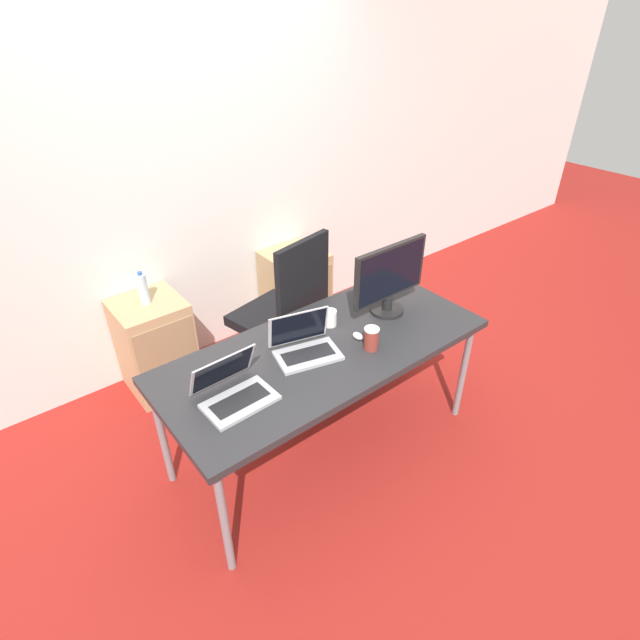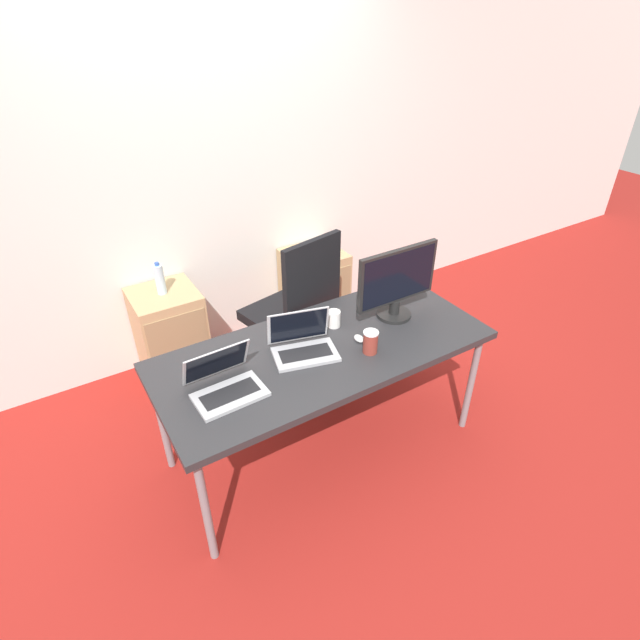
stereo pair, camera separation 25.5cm
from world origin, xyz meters
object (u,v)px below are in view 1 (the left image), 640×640
Objects in this scene: coffee_cup_white at (330,318)px; laptop_left at (305,346)px; cabinet_right at (296,292)px; water_bottle at (143,289)px; laptop_right at (234,391)px; mouse at (358,336)px; office_chair at (283,328)px; cabinet_left at (156,346)px; monitor at (389,278)px; coffee_cup_brown at (371,338)px.

laptop_left is at bearing -156.12° from coffee_cup_white.
water_bottle is at bearing 179.89° from cabinet_right.
laptop_right reaches higher than mouse.
cabinet_right is at bearing 46.51° from office_chair.
laptop_left reaches higher than coffee_cup_white.
mouse is (0.77, 0.00, -0.03)m from laptop_right.
cabinet_left is 1.28× the size of monitor.
laptop_left is 2.92× the size of coffee_cup_brown.
monitor is 7.48× the size of mouse.
coffee_cup_brown is at bearing -94.66° from mouse.
water_bottle is at bearing 133.52° from monitor.
water_bottle is 2.32× the size of coffee_cup_white.
mouse is (0.30, -0.08, -0.03)m from laptop_left.
monitor is 5.44× the size of coffee_cup_white.
coffee_cup_brown is at bearing -109.02° from cabinet_right.
coffee_cup_brown is (-0.45, -1.30, 0.46)m from cabinet_right.
laptop_left is 0.71× the size of monitor.
monitor reaches higher than laptop_left.
cabinet_right is 5.26× the size of coffee_cup_brown.
cabinet_right is at bearing 64.56° from coffee_cup_white.
cabinet_left is 3.01× the size of water_bottle.
cabinet_right is at bearing 44.60° from laptop_right.
coffee_cup_white is 0.31m from coffee_cup_brown.
mouse is (0.01, -0.71, 0.32)m from office_chair.
cabinet_right is (1.16, 0.00, 0.00)m from cabinet_left.
laptop_right is at bearing -136.61° from office_chair.
laptop_left is (-0.29, -0.64, 0.35)m from office_chair.
coffee_cup_brown is (0.76, -0.11, 0.02)m from laptop_right.
water_bottle is 1.52m from monitor.
coffee_cup_brown is (0.71, -1.30, 0.46)m from cabinet_left.
cabinet_right is at bearing 56.29° from laptop_left.
office_chair is at bearing 87.69° from coffee_cup_white.
office_chair is 0.86m from cabinet_left.
office_chair is 16.06× the size of mouse.
cabinet_left is 1.29m from coffee_cup_white.
office_chair reaches higher than water_bottle.
mouse reaches higher than cabinet_right.
monitor is 0.42m from coffee_cup_brown.
laptop_left is at bearing -114.54° from office_chair.
laptop_left is 0.47m from laptop_right.
cabinet_right is 1.75m from laptop_right.
laptop_left is at bearing -123.71° from cabinet_right.
laptop_right is at bearing 171.77° from coffee_cup_brown.
laptop_left is 5.32× the size of mouse.
cabinet_left is 2.00× the size of laptop_right.
office_chair reaches higher than laptop_right.
laptop_right is (-0.05, -1.19, 0.01)m from water_bottle.
laptop_left is 0.30m from coffee_cup_white.
cabinet_left is at bearing 87.63° from laptop_right.
laptop_left is (0.41, -1.12, 0.45)m from cabinet_left.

